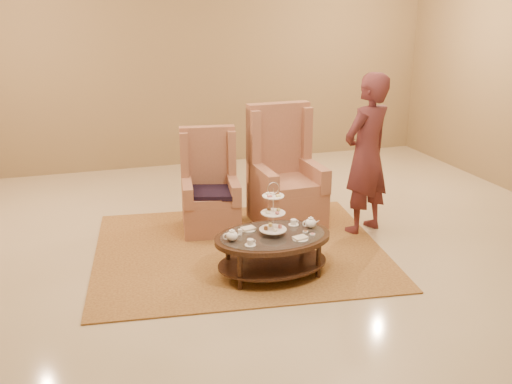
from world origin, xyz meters
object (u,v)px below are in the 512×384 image
object	(u,v)px
armchair_left	(210,196)
person	(366,155)
tea_table	(273,242)
armchair_right	(284,184)

from	to	relation	value
armchair_left	person	xyz separation A→B (m)	(1.68, -0.59, 0.52)
tea_table	armchair_left	bearing A→B (deg)	101.50
armchair_left	armchair_right	size ratio (longest dim) A/B	0.84
person	armchair_right	bearing A→B (deg)	-59.76
tea_table	person	distance (m)	1.68
tea_table	armchair_left	xyz separation A→B (m)	(-0.31, 1.37, 0.05)
armchair_right	tea_table	bearing A→B (deg)	-116.06
tea_table	armchair_left	world-z (taller)	armchair_left
person	tea_table	bearing A→B (deg)	5.35
armchair_left	armchair_right	world-z (taller)	armchair_right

